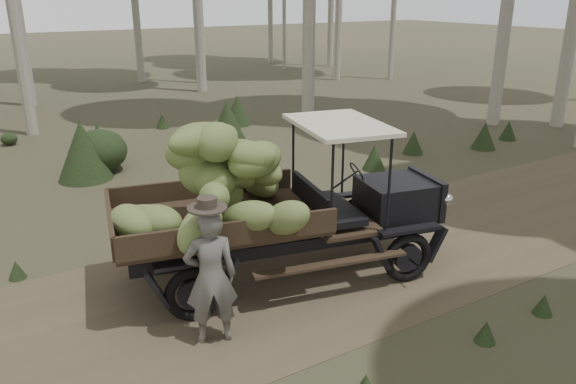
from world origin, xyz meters
The scene contains 5 objects.
ground centered at (0.00, 0.00, 0.00)m, with size 120.00×120.00×0.00m, color #473D2B.
dirt_track centered at (0.00, 0.00, 0.00)m, with size 70.00×4.00×0.01m, color brown.
banana_truck centered at (1.03, 0.18, 1.48)m, with size 5.36×2.86×2.58m.
farmer centered at (-0.13, -0.88, 0.91)m, with size 0.75×0.60×1.93m.
undergrowth centered at (0.06, 1.21, 0.52)m, with size 21.99×20.71×1.40m.
Camera 1 is at (-2.50, -6.58, 4.19)m, focal length 35.00 mm.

